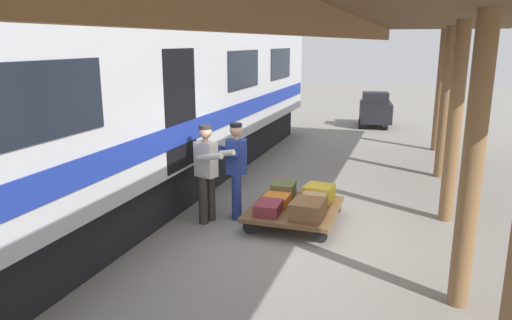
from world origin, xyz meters
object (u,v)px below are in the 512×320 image
porter_by_door (207,171)px  baggage_tug (375,110)px  luggage_cart (295,209)px  suitcase_yellow_case (319,193)px  suitcase_brown_leather (308,210)px  suitcase_olive_duffel (283,190)px  suitcase_orange_carryall (276,200)px  porter_in_overalls (235,167)px  suitcase_burgundy_valise (268,208)px  suitcase_tan_vintage (314,202)px  train_car (104,100)px

porter_by_door → baggage_tug: bearing=-100.1°
luggage_cart → suitcase_yellow_case: bearing=-125.1°
suitcase_yellow_case → porter_by_door: (1.77, 0.88, 0.49)m
luggage_cart → suitcase_brown_leather: bearing=125.1°
suitcase_olive_duffel → baggage_tug: baggage_tug is taller
suitcase_brown_leather → suitcase_orange_carryall: 0.81m
suitcase_brown_leather → porter_in_overalls: size_ratio=0.35×
suitcase_burgundy_valise → suitcase_tan_vintage: size_ratio=0.82×
suitcase_orange_carryall → baggage_tug: baggage_tug is taller
suitcase_brown_leather → suitcase_tan_vintage: 0.47m
porter_in_overalls → suitcase_yellow_case: bearing=-159.3°
suitcase_yellow_case → suitcase_orange_carryall: bearing=35.5°
suitcase_olive_duffel → porter_by_door: bearing=38.3°
porter_by_door → baggage_tug: size_ratio=0.93×
suitcase_tan_vintage → porter_in_overalls: bearing=2.4°
suitcase_tan_vintage → baggage_tug: 10.35m
luggage_cart → porter_by_door: (1.44, 0.41, 0.67)m
suitcase_burgundy_valise → suitcase_tan_vintage: suitcase_tan_vintage is taller
suitcase_burgundy_valise → suitcase_orange_carryall: (-0.00, -0.47, -0.01)m
suitcase_brown_leather → suitcase_yellow_case: (0.00, -0.94, -0.01)m
train_car → suitcase_orange_carryall: size_ratio=38.50×
train_car → suitcase_orange_carryall: train_car is taller
suitcase_olive_duffel → baggage_tug: bearing=-94.7°
suitcase_yellow_case → porter_in_overalls: (1.39, 0.53, 0.49)m
suitcase_burgundy_valise → porter_by_door: porter_by_door is taller
train_car → suitcase_yellow_case: (-3.69, -0.94, -1.62)m
porter_by_door → porter_in_overalls: bearing=-137.1°
suitcase_orange_carryall → porter_by_door: (1.11, 0.41, 0.54)m
luggage_cart → suitcase_tan_vintage: size_ratio=2.67×
suitcase_yellow_case → suitcase_tan_vintage: size_ratio=0.77×
baggage_tug → porter_by_door: bearing=79.9°
train_car → suitcase_brown_leather: 4.03m
luggage_cart → suitcase_orange_carryall: size_ratio=3.70×
suitcase_orange_carryall → baggage_tug: size_ratio=0.25×
luggage_cart → porter_in_overalls: 1.26m
suitcase_burgundy_valise → baggage_tug: bearing=-94.3°
suitcase_yellow_case → suitcase_burgundy_valise: bearing=54.9°
suitcase_yellow_case → suitcase_tan_vintage: bearing=90.0°
suitcase_burgundy_valise → porter_in_overalls: bearing=-29.2°
suitcase_yellow_case → suitcase_olive_duffel: bearing=0.0°
suitcase_burgundy_valise → porter_by_door: (1.11, -0.06, 0.53)m
suitcase_brown_leather → suitcase_orange_carryall: suitcase_brown_leather is taller
suitcase_burgundy_valise → porter_in_overalls: (0.73, -0.41, 0.53)m
suitcase_yellow_case → baggage_tug: 9.88m
suitcase_orange_carryall → porter_by_door: 1.30m
suitcase_olive_duffel → baggage_tug: 9.91m
suitcase_brown_leather → suitcase_yellow_case: 0.94m
suitcase_brown_leather → suitcase_tan_vintage: suitcase_brown_leather is taller
luggage_cart → porter_by_door: bearing=15.9°
suitcase_brown_leather → porter_in_overalls: 1.53m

